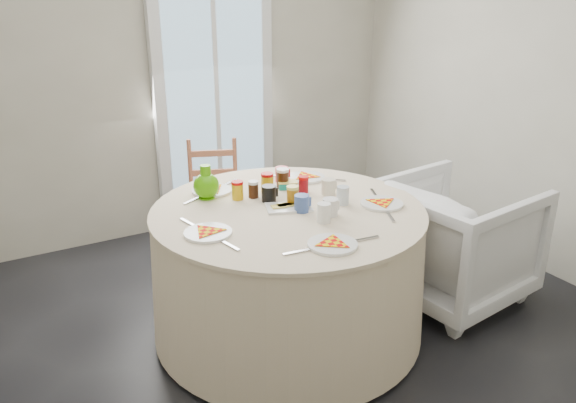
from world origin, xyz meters
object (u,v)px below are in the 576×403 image
table (288,272)px  wooden_chair (214,195)px  armchair (453,240)px  green_pitcher (206,180)px

table → wooden_chair: size_ratio=1.77×
table → armchair: armchair is taller
armchair → wooden_chair: bearing=32.2°
armchair → green_pitcher: bearing=61.9°
armchair → green_pitcher: green_pitcher is taller
table → green_pitcher: bearing=130.9°
table → armchair: bearing=-9.6°
green_pitcher → wooden_chair: bearing=89.5°
armchair → table: bearing=73.7°
wooden_chair → green_pitcher: green_pitcher is taller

